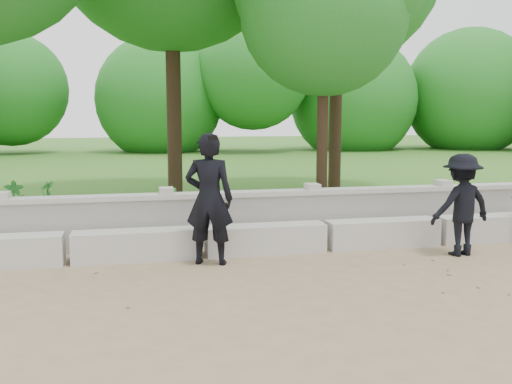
% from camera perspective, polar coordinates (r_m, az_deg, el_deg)
% --- Properties ---
extents(ground, '(80.00, 80.00, 0.00)m').
position_cam_1_polar(ground, '(7.12, -3.29, -10.04)').
color(ground, '#917C59').
rests_on(ground, ground).
extents(lawn, '(40.00, 22.00, 0.25)m').
position_cam_1_polar(lawn, '(20.83, -9.67, 1.91)').
color(lawn, '#31681E').
rests_on(lawn, ground).
extents(concrete_bench, '(11.90, 0.45, 0.45)m').
position_cam_1_polar(concrete_bench, '(8.88, -5.33, -4.99)').
color(concrete_bench, '#B3B1A9').
rests_on(concrete_bench, ground).
extents(parapet_wall, '(12.50, 0.35, 0.90)m').
position_cam_1_polar(parapet_wall, '(9.51, -5.90, -2.68)').
color(parapet_wall, '#A8A69F').
rests_on(parapet_wall, ground).
extents(man_main, '(0.81, 0.75, 1.93)m').
position_cam_1_polar(man_main, '(8.29, -4.71, -0.69)').
color(man_main, black).
rests_on(man_main, ground).
extents(visitor_mid, '(1.09, 0.71, 1.58)m').
position_cam_1_polar(visitor_mid, '(9.38, 19.84, -1.21)').
color(visitor_mid, black).
rests_on(visitor_mid, ground).
extents(shrub_a, '(0.42, 0.35, 0.69)m').
position_cam_1_polar(shrub_a, '(11.81, -23.00, -0.60)').
color(shrub_a, '#256C25').
rests_on(shrub_a, lawn).
extents(shrub_b, '(0.48, 0.48, 0.68)m').
position_cam_1_polar(shrub_b, '(10.14, -8.66, -1.36)').
color(shrub_b, '#256C25').
rests_on(shrub_b, lawn).
extents(shrub_d, '(0.43, 0.43, 0.58)m').
position_cam_1_polar(shrub_d, '(12.45, -20.15, -0.32)').
color(shrub_d, '#256C25').
rests_on(shrub_d, lawn).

